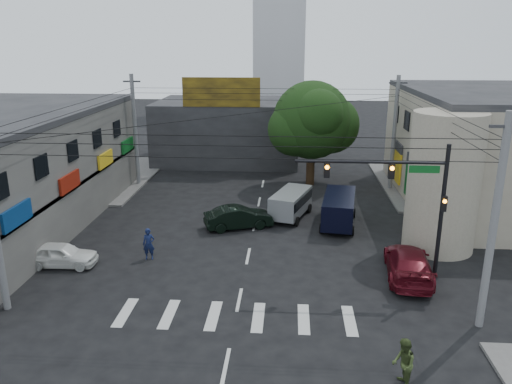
# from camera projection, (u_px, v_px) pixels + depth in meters

# --- Properties ---
(ground) EXTENTS (160.00, 160.00, 0.00)m
(ground) POSITION_uv_depth(u_px,v_px,m) (245.00, 272.00, 26.39)
(ground) COLOR black
(ground) RESTS_ON ground
(sidewalk_far_left) EXTENTS (16.00, 16.00, 0.15)m
(sidewalk_far_left) POSITION_uv_depth(u_px,v_px,m) (64.00, 176.00, 44.74)
(sidewalk_far_left) COLOR #514F4C
(sidewalk_far_left) RESTS_ON ground
(sidewalk_far_right) EXTENTS (16.00, 16.00, 0.15)m
(sidewalk_far_right) POSITION_uv_depth(u_px,v_px,m) (475.00, 184.00, 42.36)
(sidewalk_far_right) COLOR #514F4C
(sidewalk_far_right) RESTS_ON ground
(building_right) EXTENTS (14.00, 18.00, 8.00)m
(building_right) POSITION_uv_depth(u_px,v_px,m) (505.00, 151.00, 36.45)
(building_right) COLOR gray
(building_right) RESTS_ON ground
(corner_column) EXTENTS (4.00, 4.00, 8.00)m
(corner_column) POSITION_uv_depth(u_px,v_px,m) (443.00, 182.00, 28.32)
(corner_column) COLOR gray
(corner_column) RESTS_ON ground
(building_far) EXTENTS (14.00, 10.00, 6.00)m
(building_far) POSITION_uv_depth(u_px,v_px,m) (229.00, 130.00, 50.60)
(building_far) COLOR #232326
(building_far) RESTS_ON ground
(billboard) EXTENTS (7.00, 0.30, 2.60)m
(billboard) POSITION_uv_depth(u_px,v_px,m) (221.00, 92.00, 44.67)
(billboard) COLOR olive
(billboard) RESTS_ON building_far
(street_tree) EXTENTS (6.40, 6.40, 8.70)m
(street_tree) POSITION_uv_depth(u_px,v_px,m) (312.00, 120.00, 40.76)
(street_tree) COLOR black
(street_tree) RESTS_ON ground
(traffic_gantry) EXTENTS (7.10, 0.35, 7.20)m
(traffic_gantry) POSITION_uv_depth(u_px,v_px,m) (407.00, 193.00, 23.51)
(traffic_gantry) COLOR black
(traffic_gantry) RESTS_ON ground
(utility_pole_near_right) EXTENTS (0.32, 0.32, 9.20)m
(utility_pole_near_right) POSITION_uv_depth(u_px,v_px,m) (494.00, 225.00, 20.07)
(utility_pole_near_right) COLOR #59595B
(utility_pole_near_right) RESTS_ON ground
(utility_pole_far_left) EXTENTS (0.32, 0.32, 9.20)m
(utility_pole_far_left) POSITION_uv_depth(u_px,v_px,m) (135.00, 131.00, 41.02)
(utility_pole_far_left) COLOR #59595B
(utility_pole_far_left) RESTS_ON ground
(utility_pole_far_right) EXTENTS (0.32, 0.32, 9.20)m
(utility_pole_far_right) POSITION_uv_depth(u_px,v_px,m) (394.00, 134.00, 39.63)
(utility_pole_far_right) COLOR #59595B
(utility_pole_far_right) RESTS_ON ground
(dark_sedan) EXTENTS (4.30, 5.37, 1.45)m
(dark_sedan) POSITION_uv_depth(u_px,v_px,m) (239.00, 217.00, 32.37)
(dark_sedan) COLOR black
(dark_sedan) RESTS_ON ground
(white_compact) EXTENTS (1.76, 3.93, 1.31)m
(white_compact) POSITION_uv_depth(u_px,v_px,m) (61.00, 255.00, 26.89)
(white_compact) COLOR white
(white_compact) RESTS_ON ground
(maroon_sedan) EXTENTS (3.26, 5.80, 1.55)m
(maroon_sedan) POSITION_uv_depth(u_px,v_px,m) (408.00, 263.00, 25.57)
(maroon_sedan) COLOR #510B15
(maroon_sedan) RESTS_ON ground
(silver_minivan) EXTENTS (5.35, 4.34, 1.84)m
(silver_minivan) POSITION_uv_depth(u_px,v_px,m) (291.00, 205.00, 34.25)
(silver_minivan) COLOR gray
(silver_minivan) RESTS_ON ground
(navy_van) EXTENTS (5.63, 3.36, 2.04)m
(navy_van) POSITION_uv_depth(u_px,v_px,m) (339.00, 210.00, 32.81)
(navy_van) COLOR black
(navy_van) RESTS_ON ground
(traffic_officer) EXTENTS (0.76, 0.58, 1.79)m
(traffic_officer) POSITION_uv_depth(u_px,v_px,m) (149.00, 244.00, 27.69)
(traffic_officer) COLOR #121A3F
(traffic_officer) RESTS_ON ground
(pedestrian_olive) EXTENTS (0.99, 0.81, 1.89)m
(pedestrian_olive) POSITION_uv_depth(u_px,v_px,m) (403.00, 364.00, 17.34)
(pedestrian_olive) COLOR #35441F
(pedestrian_olive) RESTS_ON ground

